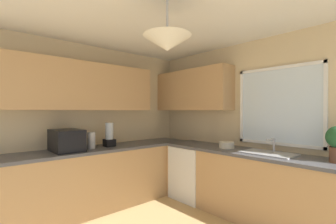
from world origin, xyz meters
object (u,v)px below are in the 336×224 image
(sink_assembly, at_px, (268,153))
(blender_appliance, at_px, (109,136))
(microwave, at_px, (67,140))
(kettle, at_px, (91,140))
(dishwasher, at_px, (194,172))
(bowl, at_px, (227,145))

(sink_assembly, bearing_deg, blender_appliance, -147.36)
(microwave, relative_size, kettle, 2.03)
(kettle, relative_size, sink_assembly, 0.38)
(blender_appliance, bearing_deg, dishwasher, 60.82)
(sink_assembly, bearing_deg, bowl, -179.43)
(dishwasher, bearing_deg, microwave, -110.02)
(kettle, xyz_separation_m, sink_assembly, (1.88, 1.51, -0.11))
(dishwasher, height_order, bowl, bowl)
(microwave, distance_m, blender_appliance, 0.63)
(kettle, relative_size, bowl, 1.06)
(microwave, height_order, kettle, microwave)
(blender_appliance, bearing_deg, bowl, 43.42)
(dishwasher, distance_m, sink_assembly, 1.33)
(blender_appliance, bearing_deg, kettle, -86.11)
(kettle, height_order, sink_assembly, kettle)
(dishwasher, xyz_separation_m, microwave, (-0.66, -1.81, 0.61))
(bowl, xyz_separation_m, blender_appliance, (-1.28, -1.21, 0.12))
(kettle, distance_m, blender_appliance, 0.30)
(kettle, bearing_deg, sink_assembly, 38.79)
(dishwasher, relative_size, blender_appliance, 2.36)
(bowl, bearing_deg, blender_appliance, -136.58)
(kettle, distance_m, sink_assembly, 2.42)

